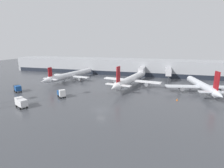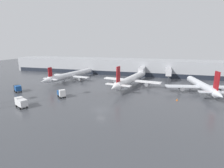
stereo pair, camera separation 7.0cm
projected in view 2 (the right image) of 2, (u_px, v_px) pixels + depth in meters
The scene contains 10 objects.
ground_plane at pixel (101, 110), 48.78m from camera, with size 320.00×320.00×0.00m, color #424449.
terminal_building at pixel (136, 67), 105.58m from camera, with size 160.00×28.46×9.00m.
parked_jet_1 at pixel (131, 79), 75.77m from camera, with size 25.72×39.21×10.22m.
parked_jet_2 at pixel (202, 86), 65.20m from camera, with size 26.38×30.84×9.76m.
parked_jet_3 at pixel (71, 75), 88.33m from camera, with size 21.03×38.70×8.17m.
service_truck_0 at pixel (21, 102), 50.31m from camera, with size 4.78×3.59×2.87m.
service_truck_1 at pixel (61, 93), 60.01m from camera, with size 4.24×4.14×2.92m.
service_truck_2 at pixel (18, 88), 66.85m from camera, with size 4.65×3.99×2.54m.
traffic_cone_1 at pixel (116, 83), 80.57m from camera, with size 0.48×0.48×0.77m.
traffic_cone_4 at pixel (177, 99), 56.79m from camera, with size 0.50×0.50×0.78m.
Camera 2 is at (16.00, -43.13, 18.07)m, focal length 28.00 mm.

